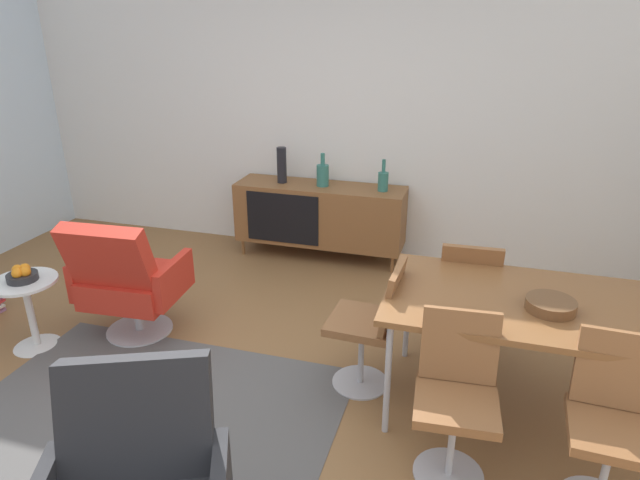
# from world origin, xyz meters

# --- Properties ---
(ground_plane) EXTENTS (8.32, 8.32, 0.00)m
(ground_plane) POSITION_xyz_m (0.00, 0.00, 0.00)
(ground_plane) COLOR olive
(wall_back) EXTENTS (6.80, 0.12, 2.80)m
(wall_back) POSITION_xyz_m (0.00, 2.60, 1.40)
(wall_back) COLOR white
(wall_back) RESTS_ON ground_plane
(sideboard) EXTENTS (1.60, 0.45, 0.72)m
(sideboard) POSITION_xyz_m (-0.09, 2.30, 0.44)
(sideboard) COLOR brown
(sideboard) RESTS_ON ground_plane
(vase_cobalt) EXTENTS (0.11, 0.11, 0.31)m
(vase_cobalt) POSITION_xyz_m (-0.06, 2.30, 0.83)
(vase_cobalt) COLOR #337266
(vase_cobalt) RESTS_ON sideboard
(vase_sculptural_dark) EXTENTS (0.09, 0.09, 0.34)m
(vase_sculptural_dark) POSITION_xyz_m (-0.46, 2.30, 0.89)
(vase_sculptural_dark) COLOR black
(vase_sculptural_dark) RESTS_ON sideboard
(vase_ceramic_small) EXTENTS (0.09, 0.09, 0.29)m
(vase_ceramic_small) POSITION_xyz_m (0.51, 2.30, 0.82)
(vase_ceramic_small) COLOR #337266
(vase_ceramic_small) RESTS_ON sideboard
(dining_table) EXTENTS (1.60, 0.90, 0.74)m
(dining_table) POSITION_xyz_m (1.68, 0.43, 0.70)
(dining_table) COLOR brown
(dining_table) RESTS_ON ground_plane
(wooden_bowl_on_table) EXTENTS (0.26, 0.26, 0.06)m
(wooden_bowl_on_table) POSITION_xyz_m (1.76, 0.36, 0.77)
(wooden_bowl_on_table) COLOR brown
(wooden_bowl_on_table) RESTS_ON dining_table
(dining_chair_back_left) EXTENTS (0.41, 0.44, 0.86)m
(dining_chair_back_left) POSITION_xyz_m (1.34, 0.99, 0.47)
(dining_chair_back_left) COLOR brown
(dining_chair_back_left) RESTS_ON ground_plane
(dining_chair_front_left) EXTENTS (0.43, 0.45, 0.86)m
(dining_chair_front_left) POSITION_xyz_m (1.33, -0.13, 0.47)
(dining_chair_front_left) COLOR brown
(dining_chair_front_left) RESTS_ON ground_plane
(dining_chair_near_window) EXTENTS (0.44, 0.42, 0.86)m
(dining_chair_near_window) POSITION_xyz_m (0.79, 0.43, 0.47)
(dining_chair_near_window) COLOR brown
(dining_chair_near_window) RESTS_ON ground_plane
(dining_chair_front_right) EXTENTS (0.42, 0.44, 0.86)m
(dining_chair_front_right) POSITION_xyz_m (2.04, -0.13, 0.47)
(dining_chair_front_right) COLOR brown
(dining_chair_front_right) RESTS_ON ground_plane
(lounge_chair_red) EXTENTS (0.75, 0.69, 0.95)m
(lounge_chair_red) POSITION_xyz_m (-0.99, 0.52, 0.47)
(lounge_chair_red) COLOR red
(lounge_chair_red) RESTS_ON ground_plane
(side_table_round) EXTENTS (0.44, 0.44, 0.52)m
(side_table_round) POSITION_xyz_m (-1.58, 0.20, 0.32)
(side_table_round) COLOR white
(side_table_round) RESTS_ON ground_plane
(fruit_bowl) EXTENTS (0.20, 0.20, 0.11)m
(fruit_bowl) POSITION_xyz_m (-1.58, 0.21, 0.56)
(fruit_bowl) COLOR #262628
(fruit_bowl) RESTS_ON side_table_round
(area_rug) EXTENTS (2.20, 1.70, 0.01)m
(area_rug) POSITION_xyz_m (-0.40, -0.29, 0.00)
(area_rug) COLOR #595654
(area_rug) RESTS_ON ground_plane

